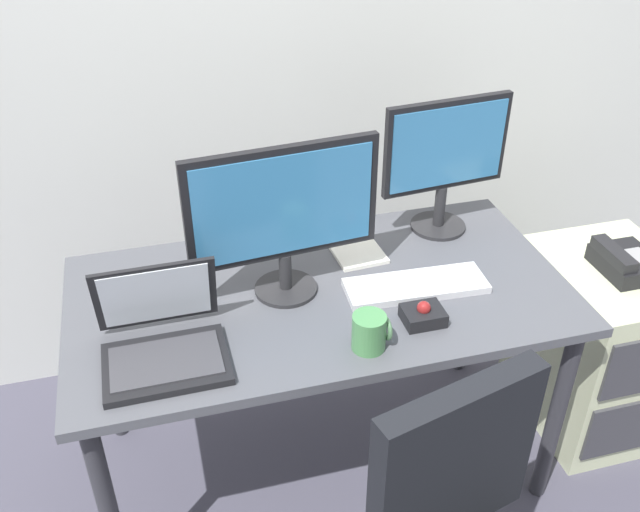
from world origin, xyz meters
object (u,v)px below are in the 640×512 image
paper_notepad (355,249)px  monitor_main (284,212)px  cell_phone (143,288)px  monitor_side (446,156)px  coffee_mug (370,332)px  desk_phone (625,262)px  laptop (162,338)px  file_cabinet (600,344)px  trackball_mouse (423,315)px  keyboard (416,285)px

paper_notepad → monitor_main: bearing=-149.5°
paper_notepad → cell_phone: paper_notepad is taller
monitor_side → coffee_mug: bearing=-128.9°
desk_phone → cell_phone: bearing=172.8°
coffee_mug → desk_phone: bearing=13.4°
laptop → paper_notepad: laptop is taller
laptop → file_cabinet: bearing=5.0°
monitor_main → monitor_side: monitor_main is taller
file_cabinet → laptop: size_ratio=2.06×
laptop → monitor_side: bearing=23.3°
monitor_main → paper_notepad: 0.39m
desk_phone → paper_notepad: bearing=164.8°
file_cabinet → monitor_main: size_ratio=1.20×
monitor_side → laptop: 1.02m
laptop → paper_notepad: 0.70m
cell_phone → trackball_mouse: bearing=-45.1°
monitor_side → file_cabinet: bearing=-26.9°
file_cabinet → monitor_side: size_ratio=1.46×
file_cabinet → keyboard: size_ratio=1.55×
monitor_side → monitor_main: bearing=-159.4°
coffee_mug → cell_phone: bearing=143.4°
keyboard → paper_notepad: (-0.11, 0.24, -0.01)m
paper_notepad → cell_phone: 0.65m
file_cabinet → monitor_main: bearing=176.9°
monitor_side → keyboard: size_ratio=1.06×
file_cabinet → coffee_mug: coffee_mug is taller
cell_phone → desk_phone: bearing=-26.7°
monitor_main → file_cabinet: bearing=-3.1°
trackball_mouse → paper_notepad: size_ratio=0.53×
monitor_main → laptop: monitor_main is taller
keyboard → laptop: laptop is taller
keyboard → coffee_mug: coffee_mug is taller
monitor_main → laptop: 0.46m
trackball_mouse → cell_phone: (-0.72, 0.35, -0.02)m
monitor_main → keyboard: monitor_main is taller
desk_phone → laptop: size_ratio=0.64×
file_cabinet → keyboard: 0.84m
desk_phone → cell_phone: (-1.48, 0.19, 0.05)m
keyboard → trackball_mouse: 0.15m
coffee_mug → paper_notepad: coffee_mug is taller
monitor_side → laptop: (-0.92, -0.40, -0.20)m
coffee_mug → cell_phone: 0.69m
desk_phone → keyboard: bearing=-178.8°
paper_notepad → cell_phone: size_ratio=1.46×
desk_phone → monitor_main: 1.13m
desk_phone → coffee_mug: coffee_mug is taller
desk_phone → keyboard: (-0.72, -0.02, 0.06)m
desk_phone → laptop: bearing=-175.6°
trackball_mouse → monitor_main: bearing=144.2°
laptop → coffee_mug: size_ratio=3.12×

